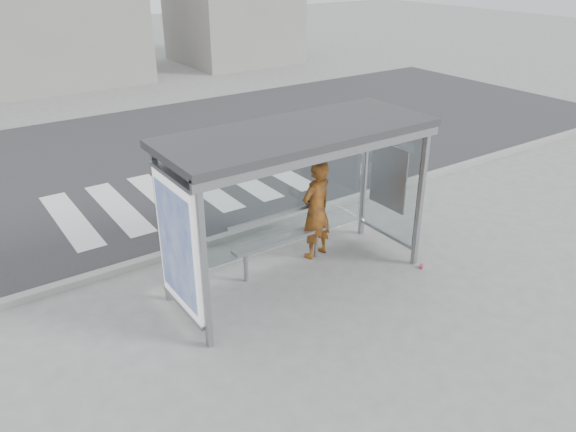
# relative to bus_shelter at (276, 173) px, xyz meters

# --- Properties ---
(ground) EXTENTS (80.00, 80.00, 0.00)m
(ground) POSITION_rel_bus_shelter_xyz_m (0.37, -0.06, -1.98)
(ground) COLOR slate
(ground) RESTS_ON ground
(road) EXTENTS (30.00, 10.00, 0.01)m
(road) POSITION_rel_bus_shelter_xyz_m (0.37, 6.94, -1.98)
(road) COLOR #2C2C2E
(road) RESTS_ON ground
(curb) EXTENTS (30.00, 0.18, 0.12)m
(curb) POSITION_rel_bus_shelter_xyz_m (0.37, 1.89, -1.92)
(curb) COLOR gray
(curb) RESTS_ON ground
(crosswalk) EXTENTS (5.55, 3.00, 0.00)m
(crosswalk) POSITION_rel_bus_shelter_xyz_m (0.37, 4.44, -1.98)
(crosswalk) COLOR silver
(crosswalk) RESTS_ON ground
(bus_shelter) EXTENTS (4.25, 1.65, 2.62)m
(bus_shelter) POSITION_rel_bus_shelter_xyz_m (0.00, 0.00, 0.00)
(bus_shelter) COLOR gray
(bus_shelter) RESTS_ON ground
(building_center) EXTENTS (8.00, 5.00, 5.00)m
(building_center) POSITION_rel_bus_shelter_xyz_m (0.37, 17.94, 0.52)
(building_center) COLOR gray
(building_center) RESTS_ON ground
(person) EXTENTS (0.73, 0.55, 1.80)m
(person) POSITION_rel_bus_shelter_xyz_m (1.13, 0.46, -1.08)
(person) COLOR #E64715
(person) RESTS_ON ground
(bench) EXTENTS (1.86, 0.32, 0.96)m
(bench) POSITION_rel_bus_shelter_xyz_m (0.38, 0.44, -1.41)
(bench) COLOR slate
(bench) RESTS_ON ground
(soda_can) EXTENTS (0.12, 0.11, 0.06)m
(soda_can) POSITION_rel_bus_shelter_xyz_m (2.37, -0.95, -1.95)
(soda_can) COLOR #C73A57
(soda_can) RESTS_ON ground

